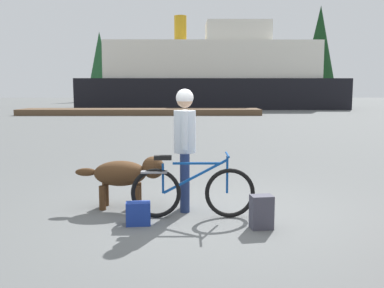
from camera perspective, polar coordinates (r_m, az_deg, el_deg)
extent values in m
plane|color=#595B5B|center=(6.39, 2.24, -9.07)|extent=(160.00, 160.00, 0.00)
torus|color=black|center=(6.14, 4.96, -6.39)|extent=(0.70, 0.06, 0.70)
torus|color=black|center=(6.13, -4.73, -6.41)|extent=(0.70, 0.06, 0.70)
cube|color=navy|center=(6.03, 0.60, -2.54)|extent=(0.66, 0.03, 0.03)
cube|color=navy|center=(6.06, 0.41, -4.26)|extent=(0.88, 0.03, 0.49)
cylinder|color=navy|center=(6.08, -3.80, -4.49)|extent=(0.03, 0.03, 0.42)
cylinder|color=navy|center=(6.08, 4.61, -4.01)|extent=(0.03, 0.03, 0.52)
cube|color=black|center=(6.03, -3.83, -1.79)|extent=(0.24, 0.10, 0.06)
cylinder|color=navy|center=(6.03, 4.64, -1.40)|extent=(0.03, 0.44, 0.03)
cube|color=slate|center=(6.07, -4.95, -3.65)|extent=(0.36, 0.14, 0.02)
cylinder|color=navy|center=(6.58, -0.93, -4.70)|extent=(0.14, 0.14, 0.86)
cylinder|color=navy|center=(6.36, -0.94, -5.11)|extent=(0.14, 0.14, 0.86)
cylinder|color=silver|center=(6.36, -0.95, 1.62)|extent=(0.32, 0.32, 0.61)
cylinder|color=silver|center=(6.57, -0.94, 2.12)|extent=(0.09, 0.09, 0.54)
cylinder|color=silver|center=(6.14, -0.97, 1.75)|extent=(0.09, 0.09, 0.54)
sphere|color=tan|center=(6.33, -0.96, 5.79)|extent=(0.23, 0.23, 0.23)
sphere|color=white|center=(6.33, -0.96, 6.06)|extent=(0.25, 0.25, 0.25)
ellipsoid|color=#472D19|center=(6.66, -9.33, -3.79)|extent=(0.79, 0.45, 0.38)
sphere|color=#472D19|center=(6.59, -5.10, -3.06)|extent=(0.33, 0.33, 0.33)
ellipsoid|color=#472D19|center=(6.76, -13.66, -3.58)|extent=(0.32, 0.12, 0.12)
cylinder|color=#472D19|center=(6.82, -7.01, -6.48)|extent=(0.10, 0.10, 0.36)
cylinder|color=#472D19|center=(6.59, -7.25, -6.99)|extent=(0.10, 0.10, 0.36)
cylinder|color=#472D19|center=(6.90, -11.20, -6.41)|extent=(0.10, 0.10, 0.36)
cylinder|color=#472D19|center=(6.67, -11.59, -6.91)|extent=(0.10, 0.10, 0.36)
cube|color=#3F3F4C|center=(5.76, 9.04, -8.74)|extent=(0.31, 0.24, 0.44)
cube|color=navy|center=(5.89, -7.02, -8.99)|extent=(0.34, 0.21, 0.31)
cube|color=brown|center=(30.43, -6.73, 4.21)|extent=(16.38, 2.73, 0.40)
cube|color=black|center=(40.20, 2.50, 6.57)|extent=(23.19, 7.34, 2.63)
cube|color=silver|center=(40.27, 2.52, 10.72)|extent=(18.56, 6.17, 3.20)
cube|color=silver|center=(40.68, 5.91, 14.19)|extent=(5.57, 4.41, 1.80)
cylinder|color=#BF8C19|center=(40.48, -1.53, 14.69)|extent=(1.10, 1.10, 2.40)
cylinder|color=#4C331E|center=(61.43, -11.81, 6.59)|extent=(0.34, 0.34, 2.47)
cone|color=#1E4C28|center=(61.57, -11.93, 10.97)|extent=(2.89, 2.89, 6.93)
cylinder|color=#4C331E|center=(57.02, -1.80, 6.70)|extent=(0.44, 0.44, 2.48)
cone|color=#19471E|center=(57.15, -1.82, 11.21)|extent=(3.77, 3.77, 6.51)
cylinder|color=#4C331E|center=(61.54, 16.11, 6.69)|extent=(0.44, 0.44, 2.97)
cone|color=#143819|center=(61.83, 16.32, 12.54)|extent=(3.96, 3.96, 9.65)
cylinder|color=#4C331E|center=(63.12, 4.28, 6.95)|extent=(0.44, 0.44, 2.94)
cone|color=#19471E|center=(63.30, 4.33, 11.65)|extent=(3.29, 3.29, 7.45)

